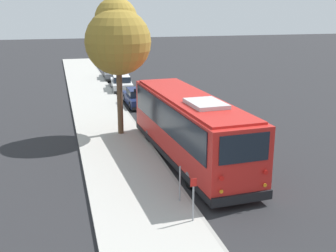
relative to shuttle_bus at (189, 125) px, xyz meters
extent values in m
plane|color=#28282B|center=(1.22, -0.56, -1.77)|extent=(160.00, 160.00, 0.00)
cube|color=#B2AFA8|center=(1.22, 3.23, -1.69)|extent=(80.00, 3.60, 0.15)
cube|color=#9D9A94|center=(1.22, 1.36, -1.69)|extent=(80.00, 0.14, 0.15)
cube|color=red|center=(0.01, 0.00, -0.11)|extent=(10.90, 3.05, 2.78)
cube|color=black|center=(0.01, 0.00, -1.36)|extent=(10.96, 3.11, 0.28)
cube|color=black|center=(0.01, 0.00, 0.50)|extent=(10.03, 3.09, 1.33)
cube|color=black|center=(5.41, 0.32, 0.50)|extent=(0.15, 2.13, 1.39)
cube|color=black|center=(-5.40, -0.32, 0.60)|extent=(0.14, 1.95, 1.06)
cube|color=black|center=(5.41, 0.32, 1.14)|extent=(0.14, 1.75, 0.22)
cube|color=red|center=(0.01, 0.00, 1.32)|extent=(10.23, 2.79, 0.10)
cube|color=silver|center=(-1.92, -0.11, 1.44)|extent=(2.06, 1.49, 0.20)
cube|color=black|center=(5.44, 0.32, -1.32)|extent=(0.24, 2.46, 0.36)
cube|color=black|center=(-5.43, -0.32, -1.32)|extent=(0.24, 2.46, 0.36)
cylinder|color=red|center=(-5.53, 0.55, -0.39)|extent=(0.04, 0.18, 0.18)
cylinder|color=orange|center=(-5.53, 0.55, -0.89)|extent=(0.04, 0.14, 0.14)
cylinder|color=red|center=(-5.43, -1.20, -0.39)|extent=(0.04, 0.18, 0.18)
cylinder|color=orange|center=(-5.43, -1.20, -0.89)|extent=(0.04, 0.14, 0.14)
cube|color=white|center=(5.45, 1.13, -1.15)|extent=(0.06, 0.32, 0.18)
cube|color=white|center=(5.54, -0.49, -1.15)|extent=(0.06, 0.32, 0.18)
cube|color=black|center=(4.97, 1.67, 0.76)|extent=(0.07, 0.10, 0.24)
cylinder|color=black|center=(3.13, 1.25, -1.28)|extent=(0.99, 0.36, 0.97)
cylinder|color=slate|center=(3.13, 1.25, -1.28)|extent=(0.45, 0.34, 0.44)
cylinder|color=black|center=(3.25, -0.87, -1.28)|extent=(0.99, 0.36, 0.97)
cylinder|color=slate|center=(3.25, -0.87, -1.28)|extent=(0.45, 0.34, 0.44)
cylinder|color=black|center=(-3.07, 0.88, -1.28)|extent=(0.99, 0.36, 0.97)
cylinder|color=slate|center=(-3.07, 0.88, -1.28)|extent=(0.45, 0.34, 0.44)
cylinder|color=black|center=(-2.95, -1.24, -1.28)|extent=(0.99, 0.36, 0.97)
cylinder|color=slate|center=(-2.95, -1.24, -1.28)|extent=(0.45, 0.34, 0.44)
cube|color=#19234C|center=(12.10, 0.20, -1.30)|extent=(4.16, 1.64, 0.62)
cube|color=black|center=(11.99, 0.20, -0.76)|extent=(1.97, 1.41, 0.48)
cube|color=#19234C|center=(11.99, 0.20, -0.52)|extent=(1.90, 1.37, 0.05)
cube|color=black|center=(14.20, 0.20, -1.51)|extent=(0.08, 1.57, 0.20)
cube|color=black|center=(9.99, 0.21, -1.51)|extent=(0.08, 1.57, 0.20)
cylinder|color=black|center=(13.41, 0.93, -1.46)|extent=(0.62, 0.20, 0.62)
cylinder|color=slate|center=(13.41, 0.93, -1.46)|extent=(0.28, 0.22, 0.28)
cylinder|color=black|center=(13.41, -0.54, -1.46)|extent=(0.62, 0.20, 0.62)
cylinder|color=slate|center=(13.41, -0.54, -1.46)|extent=(0.28, 0.22, 0.28)
cylinder|color=black|center=(10.78, 0.94, -1.46)|extent=(0.62, 0.20, 0.62)
cylinder|color=slate|center=(10.78, 0.94, -1.46)|extent=(0.28, 0.22, 0.28)
cylinder|color=black|center=(10.78, -0.53, -1.46)|extent=(0.62, 0.20, 0.62)
cylinder|color=slate|center=(10.78, -0.53, -1.46)|extent=(0.28, 0.22, 0.28)
cube|color=silver|center=(18.22, 0.46, -1.27)|extent=(4.61, 1.98, 0.65)
cube|color=black|center=(18.10, 0.47, -0.70)|extent=(2.23, 1.58, 0.48)
cube|color=silver|center=(18.10, 0.47, -0.46)|extent=(2.14, 1.54, 0.05)
cube|color=black|center=(20.49, 0.29, -1.50)|extent=(0.20, 1.60, 0.20)
cube|color=black|center=(15.96, 0.63, -1.50)|extent=(0.20, 1.60, 0.20)
cylinder|color=black|center=(19.69, 1.10, -1.43)|extent=(0.69, 0.25, 0.67)
cylinder|color=slate|center=(19.69, 1.10, -1.43)|extent=(0.32, 0.24, 0.30)
cylinder|color=black|center=(19.58, -0.39, -1.43)|extent=(0.69, 0.25, 0.67)
cylinder|color=slate|center=(19.58, -0.39, -1.43)|extent=(0.32, 0.24, 0.30)
cylinder|color=black|center=(16.86, 1.31, -1.43)|extent=(0.69, 0.25, 0.67)
cylinder|color=slate|center=(16.86, 1.31, -1.43)|extent=(0.32, 0.24, 0.30)
cylinder|color=black|center=(16.75, -0.18, -1.43)|extent=(0.69, 0.25, 0.67)
cylinder|color=slate|center=(16.75, -0.18, -1.43)|extent=(0.32, 0.24, 0.30)
cube|color=slate|center=(24.28, 0.44, -1.28)|extent=(4.49, 1.96, 0.64)
cube|color=black|center=(24.17, 0.44, -0.72)|extent=(2.17, 1.57, 0.48)
cube|color=slate|center=(24.17, 0.44, -0.48)|extent=(2.09, 1.53, 0.05)
cube|color=black|center=(26.49, 0.28, -1.50)|extent=(0.19, 1.61, 0.20)
cube|color=black|center=(22.07, 0.59, -1.50)|extent=(0.19, 1.61, 0.20)
cylinder|color=black|center=(25.72, 1.09, -1.44)|extent=(0.67, 0.25, 0.66)
cylinder|color=slate|center=(25.72, 1.09, -1.44)|extent=(0.31, 0.24, 0.30)
cylinder|color=black|center=(25.61, -0.41, -1.44)|extent=(0.67, 0.25, 0.66)
cylinder|color=slate|center=(25.61, -0.41, -1.44)|extent=(0.31, 0.24, 0.30)
cylinder|color=black|center=(22.95, 1.28, -1.44)|extent=(0.67, 0.25, 0.66)
cylinder|color=slate|center=(22.95, 1.28, -1.44)|extent=(0.31, 0.24, 0.30)
cylinder|color=black|center=(22.85, -0.22, -1.44)|extent=(0.67, 0.25, 0.66)
cylinder|color=slate|center=(22.85, -0.22, -1.44)|extent=(0.31, 0.24, 0.30)
cylinder|color=brown|center=(4.83, 2.56, 0.33)|extent=(0.32, 0.32, 3.90)
sphere|color=olive|center=(4.83, 2.56, 3.54)|extent=(3.60, 3.60, 3.60)
sphere|color=#A58431|center=(5.28, 2.56, 4.72)|extent=(2.34, 2.34, 2.34)
cylinder|color=gray|center=(-5.98, 1.75, -0.99)|extent=(0.06, 0.06, 1.26)
cube|color=red|center=(-5.98, 1.75, -0.22)|extent=(0.02, 0.22, 0.28)
cylinder|color=gray|center=(-4.40, 1.75, -0.93)|extent=(0.06, 0.06, 1.38)
camera|label=1|loc=(-18.22, 5.86, 5.42)|focal=45.00mm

